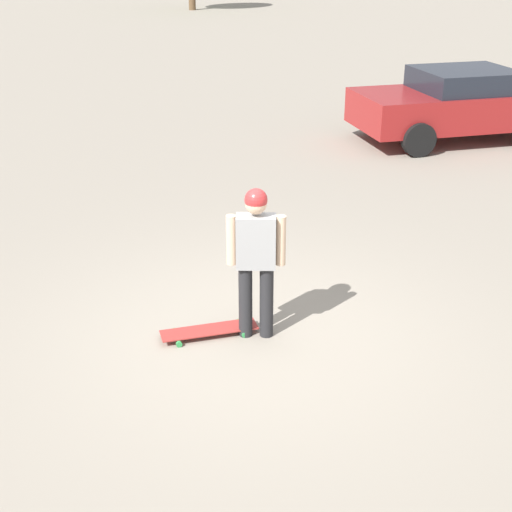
# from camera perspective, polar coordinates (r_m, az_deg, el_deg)

# --- Properties ---
(ground_plane) EXTENTS (220.00, 220.00, 0.00)m
(ground_plane) POSITION_cam_1_polar(r_m,az_deg,el_deg) (7.33, 0.00, -6.32)
(ground_plane) COLOR gray
(person) EXTENTS (0.33, 0.54, 1.57)m
(person) POSITION_cam_1_polar(r_m,az_deg,el_deg) (6.90, 0.00, 0.32)
(person) COLOR #262628
(person) RESTS_ON ground_plane
(skateboard) EXTENTS (0.36, 1.01, 0.07)m
(skateboard) POSITION_cam_1_polar(r_m,az_deg,el_deg) (7.30, -3.76, -5.94)
(skateboard) COLOR #A5332D
(skateboard) RESTS_ON ground_plane
(car_parked_near) EXTENTS (2.29, 4.19, 1.38)m
(car_parked_near) POSITION_cam_1_polar(r_m,az_deg,el_deg) (14.84, 15.91, 11.68)
(car_parked_near) COLOR maroon
(car_parked_near) RESTS_ON ground_plane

